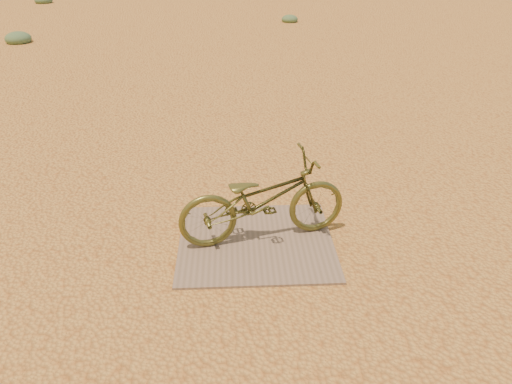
{
  "coord_description": "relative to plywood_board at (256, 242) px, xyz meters",
  "views": [
    {
      "loc": [
        0.28,
        -4.24,
        2.56
      ],
      "look_at": [
        0.47,
        -0.46,
        0.53
      ],
      "focal_mm": 35.0,
      "sensor_mm": 36.0,
      "label": 1
    }
  ],
  "objects": [
    {
      "name": "kale_b",
      "position": [
        1.58,
        11.65,
        -0.01
      ],
      "size": [
        0.48,
        0.48,
        0.27
      ],
      "primitive_type": "ellipsoid",
      "color": "#54724C",
      "rests_on": "ground"
    },
    {
      "name": "bicycle",
      "position": [
        0.07,
        0.06,
        0.41
      ],
      "size": [
        1.6,
        0.84,
        0.8
      ],
      "primitive_type": "imported",
      "rotation": [
        0.0,
        0.0,
        1.78
      ],
      "color": "#505121",
      "rests_on": "plywood_board"
    },
    {
      "name": "plywood_board",
      "position": [
        0.0,
        0.0,
        0.0
      ],
      "size": [
        1.4,
        1.28,
        0.02
      ],
      "primitive_type": "cube",
      "color": "#766251",
      "rests_on": "ground"
    },
    {
      "name": "kale_c",
      "position": [
        -7.07,
        16.15,
        -0.01
      ],
      "size": [
        0.64,
        0.64,
        0.35
      ],
      "primitive_type": "ellipsoid",
      "color": "#54724C",
      "rests_on": "ground"
    },
    {
      "name": "kale_a",
      "position": [
        -5.4,
        9.04,
        -0.01
      ],
      "size": [
        0.62,
        0.62,
        0.34
      ],
      "primitive_type": "ellipsoid",
      "color": "#54724C",
      "rests_on": "ground"
    },
    {
      "name": "ground",
      "position": [
        -0.47,
        0.46,
        -0.01
      ],
      "size": [
        120.0,
        120.0,
        0.0
      ],
      "primitive_type": "plane",
      "color": "#C39446",
      "rests_on": "ground"
    }
  ]
}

